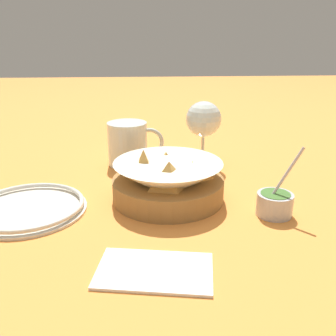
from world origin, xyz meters
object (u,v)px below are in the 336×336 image
object	(u,v)px
food_basket	(168,182)
side_plate	(28,207)
wine_glass	(204,121)
beer_mug	(128,145)
sauce_cup	(275,203)

from	to	relation	value
food_basket	side_plate	distance (m)	0.25
wine_glass	beer_mug	world-z (taller)	wine_glass
wine_glass	sauce_cup	bearing A→B (deg)	-72.00
sauce_cup	side_plate	distance (m)	0.42
wine_glass	side_plate	world-z (taller)	wine_glass
food_basket	beer_mug	distance (m)	0.21
food_basket	wine_glass	bearing A→B (deg)	63.17
sauce_cup	wine_glass	bearing A→B (deg)	108.00
beer_mug	side_plate	xyz separation A→B (m)	(-0.16, -0.23, -0.04)
sauce_cup	food_basket	bearing A→B (deg)	156.41
side_plate	beer_mug	bearing A→B (deg)	55.05
sauce_cup	beer_mug	bearing A→B (deg)	132.47
food_basket	wine_glass	world-z (taller)	wine_glass
food_basket	side_plate	xyz separation A→B (m)	(-0.24, -0.04, -0.03)
sauce_cup	wine_glass	world-z (taller)	wine_glass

